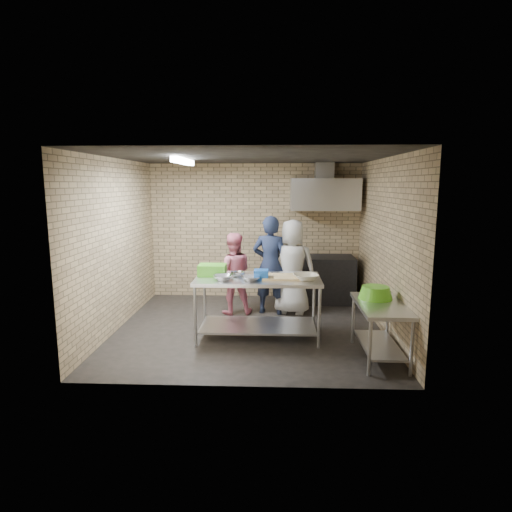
# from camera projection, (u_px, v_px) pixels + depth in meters

# --- Properties ---
(floor) EXTENTS (4.20, 4.20, 0.00)m
(floor) POSITION_uv_depth(u_px,v_px,m) (249.00, 328.00, 6.87)
(floor) COLOR black
(floor) RESTS_ON ground
(ceiling) EXTENTS (4.20, 4.20, 0.00)m
(ceiling) POSITION_uv_depth(u_px,v_px,m) (249.00, 157.00, 6.42)
(ceiling) COLOR black
(ceiling) RESTS_ON ground
(back_wall) EXTENTS (4.20, 0.06, 2.70)m
(back_wall) POSITION_uv_depth(u_px,v_px,m) (255.00, 231.00, 8.61)
(back_wall) COLOR tan
(back_wall) RESTS_ON ground
(front_wall) EXTENTS (4.20, 0.06, 2.70)m
(front_wall) POSITION_uv_depth(u_px,v_px,m) (238.00, 272.00, 4.67)
(front_wall) COLOR tan
(front_wall) RESTS_ON ground
(left_wall) EXTENTS (0.06, 4.00, 2.70)m
(left_wall) POSITION_uv_depth(u_px,v_px,m) (117.00, 245.00, 6.73)
(left_wall) COLOR tan
(left_wall) RESTS_ON ground
(right_wall) EXTENTS (0.06, 4.00, 2.70)m
(right_wall) POSITION_uv_depth(u_px,v_px,m) (385.00, 246.00, 6.55)
(right_wall) COLOR tan
(right_wall) RESTS_ON ground
(prep_table) EXTENTS (1.85, 0.93, 0.93)m
(prep_table) POSITION_uv_depth(u_px,v_px,m) (258.00, 307.00, 6.41)
(prep_table) COLOR silver
(prep_table) RESTS_ON floor
(side_counter) EXTENTS (0.60, 1.20, 0.75)m
(side_counter) POSITION_uv_depth(u_px,v_px,m) (380.00, 331.00, 5.65)
(side_counter) COLOR silver
(side_counter) RESTS_ON floor
(stove) EXTENTS (1.20, 0.70, 0.90)m
(stove) POSITION_uv_depth(u_px,v_px,m) (323.00, 279.00, 8.36)
(stove) COLOR black
(stove) RESTS_ON floor
(range_hood) EXTENTS (1.30, 0.60, 0.60)m
(range_hood) POSITION_uv_depth(u_px,v_px,m) (325.00, 194.00, 8.13)
(range_hood) COLOR silver
(range_hood) RESTS_ON back_wall
(hood_duct) EXTENTS (0.35, 0.30, 0.30)m
(hood_duct) POSITION_uv_depth(u_px,v_px,m) (324.00, 171.00, 8.21)
(hood_duct) COLOR #A5A8AD
(hood_duct) RESTS_ON back_wall
(wall_shelf) EXTENTS (0.80, 0.20, 0.04)m
(wall_shelf) POSITION_uv_depth(u_px,v_px,m) (339.00, 203.00, 8.34)
(wall_shelf) COLOR #3F2B19
(wall_shelf) RESTS_ON back_wall
(fluorescent_fixture) EXTENTS (0.10, 1.25, 0.08)m
(fluorescent_fixture) POSITION_uv_depth(u_px,v_px,m) (183.00, 161.00, 6.47)
(fluorescent_fixture) COLOR white
(fluorescent_fixture) RESTS_ON ceiling
(green_crate) EXTENTS (0.41, 0.31, 0.16)m
(green_crate) POSITION_uv_depth(u_px,v_px,m) (212.00, 270.00, 6.47)
(green_crate) COLOR green
(green_crate) RESTS_ON prep_table
(blue_tub) EXTENTS (0.21, 0.21, 0.13)m
(blue_tub) POSITION_uv_depth(u_px,v_px,m) (261.00, 274.00, 6.22)
(blue_tub) COLOR #1753B1
(blue_tub) RESTS_ON prep_table
(cutting_board) EXTENTS (0.57, 0.43, 0.03)m
(cutting_board) POSITION_uv_depth(u_px,v_px,m) (282.00, 277.00, 6.30)
(cutting_board) COLOR tan
(cutting_board) RESTS_ON prep_table
(mixing_bowl_a) EXTENTS (0.35, 0.35, 0.07)m
(mixing_bowl_a) POSITION_uv_depth(u_px,v_px,m) (223.00, 278.00, 6.15)
(mixing_bowl_a) COLOR silver
(mixing_bowl_a) RESTS_ON prep_table
(mixing_bowl_b) EXTENTS (0.27, 0.27, 0.07)m
(mixing_bowl_b) POSITION_uv_depth(u_px,v_px,m) (238.00, 274.00, 6.39)
(mixing_bowl_b) COLOR #AFB2B6
(mixing_bowl_b) RESTS_ON prep_table
(mixing_bowl_c) EXTENTS (0.32, 0.32, 0.07)m
(mixing_bowl_c) POSITION_uv_depth(u_px,v_px,m) (250.00, 278.00, 6.11)
(mixing_bowl_c) COLOR silver
(mixing_bowl_c) RESTS_ON prep_table
(ceramic_bowl) EXTENTS (0.43, 0.43, 0.09)m
(ceramic_bowl) POSITION_uv_depth(u_px,v_px,m) (306.00, 277.00, 6.15)
(ceramic_bowl) COLOR beige
(ceramic_bowl) RESTS_ON prep_table
(green_basin) EXTENTS (0.46, 0.46, 0.17)m
(green_basin) POSITION_uv_depth(u_px,v_px,m) (375.00, 292.00, 5.82)
(green_basin) COLOR #59C626
(green_basin) RESTS_ON side_counter
(bottle_green) EXTENTS (0.06, 0.06, 0.15)m
(bottle_green) POSITION_uv_depth(u_px,v_px,m) (346.00, 199.00, 8.32)
(bottle_green) COLOR green
(bottle_green) RESTS_ON wall_shelf
(man_navy) EXTENTS (0.71, 0.54, 1.76)m
(man_navy) POSITION_uv_depth(u_px,v_px,m) (270.00, 265.00, 7.55)
(man_navy) COLOR #161B37
(man_navy) RESTS_ON floor
(woman_pink) EXTENTS (0.78, 0.65, 1.45)m
(woman_pink) POSITION_uv_depth(u_px,v_px,m) (233.00, 273.00, 7.56)
(woman_pink) COLOR pink
(woman_pink) RESTS_ON floor
(woman_white) EXTENTS (0.92, 0.70, 1.69)m
(woman_white) POSITION_uv_depth(u_px,v_px,m) (292.00, 267.00, 7.55)
(woman_white) COLOR silver
(woman_white) RESTS_ON floor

